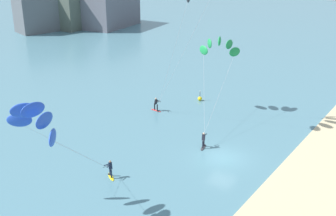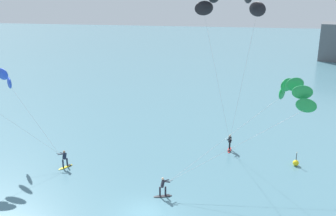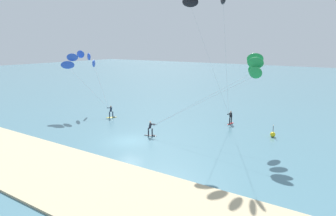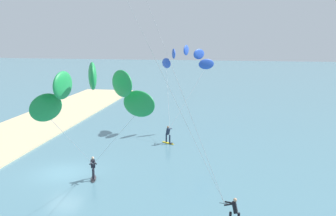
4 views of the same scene
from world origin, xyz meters
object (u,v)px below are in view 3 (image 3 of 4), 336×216
at_px(kitesurfer_mid_water, 82,61).
at_px(kitesurfer_far_out, 208,0).
at_px(kitesurfer_nearshore, 250,68).
at_px(marker_buoy, 273,134).

xyz_separation_m(kitesurfer_mid_water, kitesurfer_far_out, (20.72, -0.70, 6.97)).
xyz_separation_m(kitesurfer_nearshore, kitesurfer_mid_water, (-25.58, 0.73, -0.18)).
relative_size(kitesurfer_nearshore, kitesurfer_mid_water, 1.36).
height_order(kitesurfer_nearshore, kitesurfer_mid_water, kitesurfer_nearshore).
distance_m(kitesurfer_nearshore, kitesurfer_far_out, 8.35).
relative_size(kitesurfer_nearshore, kitesurfer_far_out, 0.75).
bearing_deg(marker_buoy, kitesurfer_mid_water, -174.42).
xyz_separation_m(kitesurfer_nearshore, marker_buoy, (1.79, 3.40, -7.34)).
relative_size(kitesurfer_far_out, marker_buoy, 11.77).
bearing_deg(kitesurfer_nearshore, marker_buoy, 62.30).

